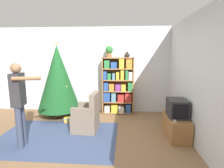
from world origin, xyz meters
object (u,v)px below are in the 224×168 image
object	(u,v)px
bookshelf	(118,86)
standing_person	(19,98)
television	(177,108)
potted_plant	(109,51)
christmas_tree	(58,78)
armchair	(87,117)
table_lamp	(127,54)

from	to	relation	value
bookshelf	standing_person	bearing A→B (deg)	-130.37
television	potted_plant	size ratio (longest dim) A/B	1.51
christmas_tree	potted_plant	world-z (taller)	christmas_tree
television	armchair	world-z (taller)	armchair
television	potted_plant	distance (m)	2.50
television	christmas_tree	bearing A→B (deg)	160.56
bookshelf	standing_person	size ratio (longest dim) A/B	1.04
potted_plant	standing_person	bearing A→B (deg)	-125.73
television	table_lamp	bearing A→B (deg)	126.20
armchair	standing_person	bearing A→B (deg)	-50.03
bookshelf	armchair	xyz separation A→B (m)	(-0.67, -1.30, -0.52)
christmas_tree	table_lamp	world-z (taller)	christmas_tree
standing_person	table_lamp	distance (m)	3.05
standing_person	potted_plant	world-z (taller)	potted_plant
bookshelf	christmas_tree	bearing A→B (deg)	-166.86
bookshelf	potted_plant	world-z (taller)	potted_plant
television	standing_person	xyz separation A→B (m)	(-3.11, -0.65, 0.32)
bookshelf	christmas_tree	xyz separation A→B (m)	(-1.69, -0.39, 0.28)
bookshelf	television	size ratio (longest dim) A/B	3.40
armchair	potted_plant	xyz separation A→B (m)	(0.40, 1.31, 1.56)
bookshelf	potted_plant	bearing A→B (deg)	178.46
armchair	standing_person	xyz separation A→B (m)	(-1.11, -0.80, 0.64)
television	standing_person	distance (m)	3.19
bookshelf	table_lamp	world-z (taller)	table_lamp
bookshelf	table_lamp	size ratio (longest dim) A/B	8.48
armchair	table_lamp	bearing A→B (deg)	149.08
armchair	potted_plant	world-z (taller)	potted_plant
bookshelf	television	distance (m)	1.98
bookshelf	table_lamp	distance (m)	0.99
television	potted_plant	bearing A→B (deg)	137.41
armchair	table_lamp	distance (m)	2.18
christmas_tree	standing_person	size ratio (longest dim) A/B	1.29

